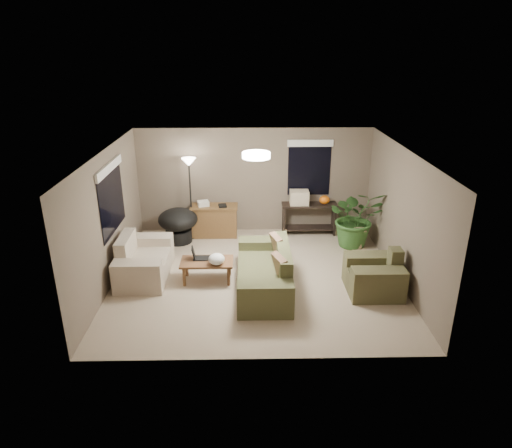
{
  "coord_description": "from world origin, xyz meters",
  "views": [
    {
      "loc": [
        -0.16,
        -7.95,
        4.27
      ],
      "look_at": [
        0.0,
        0.2,
        1.05
      ],
      "focal_mm": 32.0,
      "sensor_mm": 36.0,
      "label": 1
    }
  ],
  "objects_px": {
    "main_sofa": "(266,274)",
    "desk": "(215,221)",
    "papasan_chair": "(178,223)",
    "armchair": "(374,276)",
    "console_table": "(309,216)",
    "coffee_table": "(207,264)",
    "floor_lamp": "(189,172)",
    "loveseat": "(143,262)",
    "cat_scratching_post": "(359,241)",
    "houseplant": "(355,224)"
  },
  "relations": [
    {
      "from": "floor_lamp",
      "to": "cat_scratching_post",
      "type": "distance_m",
      "value": 4.11
    },
    {
      "from": "main_sofa",
      "to": "console_table",
      "type": "bearing_deg",
      "value": 66.67
    },
    {
      "from": "armchair",
      "to": "desk",
      "type": "relative_size",
      "value": 0.91
    },
    {
      "from": "console_table",
      "to": "floor_lamp",
      "type": "xyz_separation_m",
      "value": [
        -2.78,
        -0.18,
        1.16
      ]
    },
    {
      "from": "cat_scratching_post",
      "to": "loveseat",
      "type": "bearing_deg",
      "value": -166.04
    },
    {
      "from": "console_table",
      "to": "papasan_chair",
      "type": "distance_m",
      "value": 3.09
    },
    {
      "from": "coffee_table",
      "to": "cat_scratching_post",
      "type": "height_order",
      "value": "cat_scratching_post"
    },
    {
      "from": "armchair",
      "to": "console_table",
      "type": "xyz_separation_m",
      "value": [
        -0.85,
        2.79,
        0.14
      ]
    },
    {
      "from": "coffee_table",
      "to": "houseplant",
      "type": "distance_m",
      "value": 3.58
    },
    {
      "from": "papasan_chair",
      "to": "main_sofa",
      "type": "bearing_deg",
      "value": -48.85
    },
    {
      "from": "loveseat",
      "to": "cat_scratching_post",
      "type": "bearing_deg",
      "value": 13.96
    },
    {
      "from": "coffee_table",
      "to": "floor_lamp",
      "type": "distance_m",
      "value": 2.54
    },
    {
      "from": "desk",
      "to": "armchair",
      "type": "bearing_deg",
      "value": -41.08
    },
    {
      "from": "armchair",
      "to": "cat_scratching_post",
      "type": "bearing_deg",
      "value": 85.14
    },
    {
      "from": "armchair",
      "to": "coffee_table",
      "type": "xyz_separation_m",
      "value": [
        -3.11,
        0.46,
        0.06
      ]
    },
    {
      "from": "armchair",
      "to": "papasan_chair",
      "type": "distance_m",
      "value": 4.57
    },
    {
      "from": "loveseat",
      "to": "houseplant",
      "type": "xyz_separation_m",
      "value": [
        4.47,
        1.37,
        0.23
      ]
    },
    {
      "from": "main_sofa",
      "to": "papasan_chair",
      "type": "bearing_deg",
      "value": 131.15
    },
    {
      "from": "main_sofa",
      "to": "loveseat",
      "type": "relative_size",
      "value": 1.38
    },
    {
      "from": "houseplant",
      "to": "floor_lamp",
      "type": "bearing_deg",
      "value": 171.48
    },
    {
      "from": "floor_lamp",
      "to": "main_sofa",
      "type": "bearing_deg",
      "value": -56.32
    },
    {
      "from": "main_sofa",
      "to": "armchair",
      "type": "xyz_separation_m",
      "value": [
        1.99,
        -0.16,
        0.0
      ]
    },
    {
      "from": "cat_scratching_post",
      "to": "main_sofa",
      "type": "bearing_deg",
      "value": -142.29
    },
    {
      "from": "papasan_chair",
      "to": "floor_lamp",
      "type": "relative_size",
      "value": 0.51
    },
    {
      "from": "loveseat",
      "to": "houseplant",
      "type": "relative_size",
      "value": 1.18
    },
    {
      "from": "papasan_chair",
      "to": "cat_scratching_post",
      "type": "bearing_deg",
      "value": -7.6
    },
    {
      "from": "desk",
      "to": "console_table",
      "type": "xyz_separation_m",
      "value": [
        2.25,
        0.08,
        0.06
      ]
    },
    {
      "from": "loveseat",
      "to": "armchair",
      "type": "height_order",
      "value": "same"
    },
    {
      "from": "desk",
      "to": "console_table",
      "type": "distance_m",
      "value": 2.26
    },
    {
      "from": "floor_lamp",
      "to": "loveseat",
      "type": "bearing_deg",
      "value": -111.21
    },
    {
      "from": "main_sofa",
      "to": "desk",
      "type": "height_order",
      "value": "main_sofa"
    },
    {
      "from": "floor_lamp",
      "to": "houseplant",
      "type": "relative_size",
      "value": 1.41
    },
    {
      "from": "coffee_table",
      "to": "loveseat",
      "type": "bearing_deg",
      "value": 170.05
    },
    {
      "from": "main_sofa",
      "to": "cat_scratching_post",
      "type": "distance_m",
      "value": 2.71
    },
    {
      "from": "loveseat",
      "to": "houseplant",
      "type": "distance_m",
      "value": 4.68
    },
    {
      "from": "console_table",
      "to": "desk",
      "type": "bearing_deg",
      "value": -177.86
    },
    {
      "from": "coffee_table",
      "to": "floor_lamp",
      "type": "height_order",
      "value": "floor_lamp"
    },
    {
      "from": "loveseat",
      "to": "main_sofa",
      "type": "bearing_deg",
      "value": -12.55
    },
    {
      "from": "desk",
      "to": "papasan_chair",
      "type": "height_order",
      "value": "papasan_chair"
    },
    {
      "from": "desk",
      "to": "papasan_chair",
      "type": "bearing_deg",
      "value": -156.46
    },
    {
      "from": "floor_lamp",
      "to": "cat_scratching_post",
      "type": "xyz_separation_m",
      "value": [
        3.78,
        -0.8,
        -1.38
      ]
    },
    {
      "from": "desk",
      "to": "floor_lamp",
      "type": "distance_m",
      "value": 1.33
    },
    {
      "from": "console_table",
      "to": "cat_scratching_post",
      "type": "xyz_separation_m",
      "value": [
        1.01,
        -0.98,
        -0.22
      ]
    },
    {
      "from": "desk",
      "to": "cat_scratching_post",
      "type": "xyz_separation_m",
      "value": [
        3.26,
        -0.89,
        -0.16
      ]
    },
    {
      "from": "coffee_table",
      "to": "floor_lamp",
      "type": "relative_size",
      "value": 0.52
    },
    {
      "from": "papasan_chair",
      "to": "armchair",
      "type": "bearing_deg",
      "value": -31.05
    },
    {
      "from": "loveseat",
      "to": "papasan_chair",
      "type": "relative_size",
      "value": 1.64
    },
    {
      "from": "coffee_table",
      "to": "console_table",
      "type": "distance_m",
      "value": 3.24
    },
    {
      "from": "papasan_chair",
      "to": "loveseat",
      "type": "bearing_deg",
      "value": -105.54
    },
    {
      "from": "papasan_chair",
      "to": "cat_scratching_post",
      "type": "relative_size",
      "value": 1.95
    }
  ]
}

